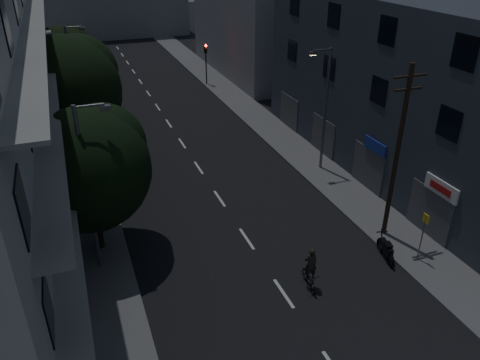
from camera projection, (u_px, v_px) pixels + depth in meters
ground at (181, 141)px, 36.11m from camera, size 160.00×160.00×0.00m
sidewalk_left at (79, 154)px, 33.73m from camera, size 3.00×90.00×0.15m
sidewalk_right at (269, 127)px, 38.42m from camera, size 3.00×90.00×0.15m
lane_markings at (163, 115)px, 41.28m from camera, size 0.15×60.50×0.01m
building_right at (414, 96)px, 28.20m from camera, size 6.19×28.00×11.00m
building_far_left at (5, 2)px, 47.64m from camera, size 6.00×20.00×16.00m
building_far_right at (246, 13)px, 50.89m from camera, size 6.00×20.00×13.00m
building_far_end at (105, 2)px, 70.99m from camera, size 24.00×8.00×10.00m
tree_near at (88, 165)px, 21.63m from camera, size 5.92×5.92×7.30m
tree_mid at (66, 87)px, 29.58m from camera, size 7.07×7.07×8.70m
tree_far at (63, 57)px, 40.95m from camera, size 5.77×5.77×7.13m
traffic_signal_far_right at (206, 56)px, 47.95m from camera, size 0.28×0.37×4.10m
traffic_signal_far_left at (72, 63)px, 45.11m from camera, size 0.28×0.37×4.10m
street_lamp_left_near at (89, 183)px, 20.28m from camera, size 1.51×0.25×8.00m
street_lamp_right at (324, 104)px, 29.62m from camera, size 1.51×0.25×8.00m
street_lamp_left_far at (74, 74)px, 36.15m from camera, size 1.51×0.25×8.00m
utility_pole at (397, 151)px, 22.59m from camera, size 1.80×0.24×9.00m
bus_stop_sign at (424, 229)px, 21.98m from camera, size 0.06×0.35×2.52m
motorcycle at (386, 249)px, 22.87m from camera, size 0.72×1.95×1.27m
cyclist at (310, 274)px, 20.92m from camera, size 0.78×1.70×2.08m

